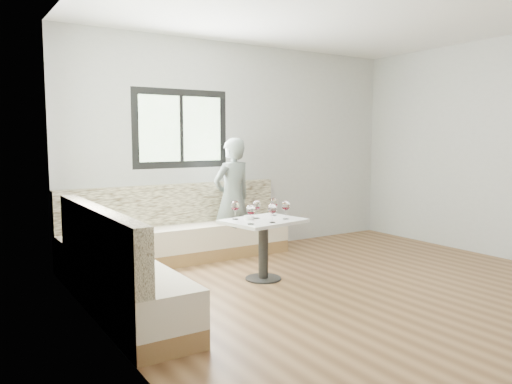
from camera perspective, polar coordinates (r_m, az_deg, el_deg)
room at (r=4.92m, az=12.24°, el=4.63°), size 5.01×5.01×2.81m
banquette at (r=5.54m, az=-11.21°, el=-6.47°), size 2.90×2.80×0.95m
table at (r=5.41m, az=0.85°, el=-4.89°), size 0.89×0.75×0.66m
person at (r=6.40m, az=-2.71°, el=-0.69°), size 0.61×0.44×1.53m
olive_ramekin at (r=5.36m, az=-0.79°, el=-2.95°), size 0.11×0.11×0.04m
wine_glass_a at (r=5.06m, az=-0.59°, el=-2.12°), size 0.09×0.09×0.20m
wine_glass_b at (r=5.15m, az=1.88°, el=-1.97°), size 0.09×0.09×0.20m
wine_glass_c at (r=5.38m, az=3.43°, el=-1.62°), size 0.09×0.09×0.20m
wine_glass_d at (r=5.42m, az=0.09°, el=-1.56°), size 0.09×0.09×0.20m
wine_glass_e at (r=5.64m, az=2.07°, el=-1.26°), size 0.09×0.09×0.20m
wine_glass_f at (r=5.37m, az=-2.38°, el=-1.64°), size 0.09×0.09×0.20m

